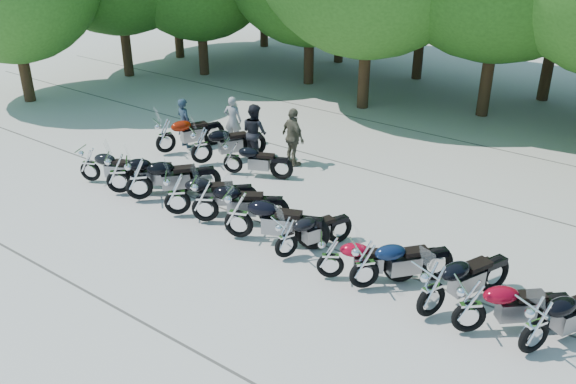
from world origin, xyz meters
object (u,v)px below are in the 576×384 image
Objects in this scene: motorcycle_0 at (89,164)px; motorcycle_9 at (432,289)px; rider_0 at (184,123)px; rider_1 at (255,132)px; motorcycle_4 at (205,200)px; motorcycle_12 at (165,135)px; motorcycle_1 at (118,173)px; rider_3 at (233,120)px; motorcycle_7 at (331,256)px; motorcycle_5 at (238,214)px; motorcycle_14 at (233,157)px; motorcycle_11 at (536,325)px; motorcycle_8 at (365,264)px; motorcycle_10 at (470,306)px; motorcycle_13 at (201,145)px; rider_2 at (293,137)px; motorcycle_3 at (177,193)px; motorcycle_2 at (138,178)px; motorcycle_6 at (286,237)px.

motorcycle_9 is (10.48, -0.07, 0.08)m from motorcycle_0.
rider_1 reaches higher than rider_0.
motorcycle_12 is at bearing 24.86° from motorcycle_4.
motorcycle_1 is at bearing 60.51° from motorcycle_4.
rider_3 is (1.08, 2.01, 0.15)m from motorcycle_12.
motorcycle_12 is at bearing 6.81° from motorcycle_9.
motorcycle_0 is 0.89× the size of motorcycle_1.
motorcycle_12 reaches higher than motorcycle_7.
motorcycle_5 reaches higher than motorcycle_14.
motorcycle_9 is 1.91m from motorcycle_11.
motorcycle_1 is 7.68m from motorcycle_8.
motorcycle_10 reaches higher than motorcycle_14.
motorcycle_9 reaches higher than motorcycle_10.
motorcycle_5 reaches higher than motorcycle_9.
motorcycle_13 is 1.15× the size of motorcycle_14.
rider_2 is at bearing -27.24° from motorcycle_4.
motorcycle_4 is 1.01× the size of motorcycle_13.
rider_0 reaches higher than motorcycle_5.
motorcycle_11 is at bearing 169.48° from rider_1.
motorcycle_12 is (-5.39, 2.74, -0.05)m from motorcycle_5.
motorcycle_1 is 1.01× the size of motorcycle_3.
motorcycle_2 reaches higher than motorcycle_0.
motorcycle_9 is (4.95, -0.12, -0.02)m from motorcycle_5.
motorcycle_2 is 6.91m from motorcycle_8.
rider_1 is at bearing -57.12° from motorcycle_0.
motorcycle_0 is at bearing 22.27° from motorcycle_6.
rider_3 is (-3.13, 4.64, 0.13)m from motorcycle_4.
motorcycle_4 is 5.60m from rider_3.
motorcycle_2 is 1.44m from motorcycle_3.
motorcycle_14 reaches higher than motorcycle_7.
motorcycle_5 is 1.10× the size of motorcycle_8.
motorcycle_12 is 0.98× the size of motorcycle_13.
motorcycle_7 is 6.06m from motorcycle_14.
motorcycle_6 is 1.14× the size of rider_1.
motorcycle_12 is at bearing 67.90° from motorcycle_14.
rider_2 reaches higher than motorcycle_1.
motorcycle_13 is at bearing -11.05° from motorcycle_3.
motorcycle_7 is 7.00m from rider_1.
motorcycle_3 is 4.24m from rider_1.
motorcycle_2 is 3.37m from motorcycle_12.
motorcycle_13 is (0.37, 2.87, 0.00)m from motorcycle_1.
motorcycle_4 reaches higher than motorcycle_14.
motorcycle_5 is (5.53, 0.05, 0.10)m from motorcycle_0.
motorcycle_3 is 1.14× the size of motorcycle_7.
motorcycle_6 is at bearing -177.95° from motorcycle_13.
motorcycle_13 is (-5.29, 2.82, 0.09)m from motorcycle_6.
motorcycle_5 is 3.45m from motorcycle_8.
motorcycle_13 is at bearing 12.52° from motorcycle_11.
motorcycle_0 is 0.86× the size of motorcycle_2.
motorcycle_0 is 1.30m from motorcycle_1.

